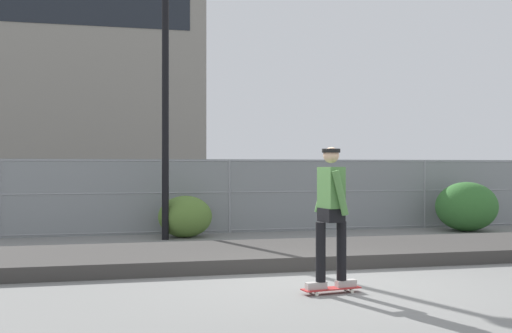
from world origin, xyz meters
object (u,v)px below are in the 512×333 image
at_px(skater, 331,207).
at_px(parked_car_near, 104,195).
at_px(shrub_left, 185,217).
at_px(shrub_center, 467,207).
at_px(skateboard, 331,289).
at_px(parked_car_mid, 296,193).
at_px(street_lamp, 165,67).

height_order(skater, parked_car_near, skater).
height_order(skater, shrub_left, skater).
relative_size(parked_car_near, shrub_center, 2.76).
xyz_separation_m(skateboard, parked_car_near, (-3.04, 10.86, 0.78)).
xyz_separation_m(parked_car_mid, shrub_left, (-3.95, -4.03, -0.35)).
height_order(street_lamp, shrub_center, street_lamp).
height_order(skateboard, parked_car_mid, parked_car_mid).
bearing_deg(skateboard, street_lamp, 104.00).
distance_m(skateboard, street_lamp, 7.72).
height_order(skateboard, street_lamp, street_lamp).
relative_size(skater, street_lamp, 0.30).
bearing_deg(parked_car_near, street_lamp, -72.01).
xyz_separation_m(street_lamp, shrub_center, (7.73, 0.08, -3.30)).
distance_m(street_lamp, parked_car_near, 5.55).
height_order(parked_car_near, shrub_center, parked_car_near).
xyz_separation_m(street_lamp, shrub_left, (0.49, 0.35, -3.44)).
xyz_separation_m(skateboard, parked_car_mid, (2.83, 10.86, 0.78)).
bearing_deg(shrub_center, street_lamp, -179.39).
relative_size(skater, shrub_center, 1.12).
bearing_deg(parked_car_mid, shrub_left, -134.42).
bearing_deg(skateboard, shrub_center, 47.00).
relative_size(parked_car_near, parked_car_mid, 1.02).
bearing_deg(parked_car_near, parked_car_mid, 0.03).
bearing_deg(parked_car_mid, street_lamp, -135.41).
bearing_deg(street_lamp, shrub_left, 35.38).
height_order(skateboard, shrub_left, shrub_left).
distance_m(skateboard, shrub_center, 8.99).
bearing_deg(skater, street_lamp, 104.00).
distance_m(parked_car_near, parked_car_mid, 5.87).
bearing_deg(street_lamp, parked_car_near, 107.99).
xyz_separation_m(skateboard, shrub_left, (-1.12, 6.83, 0.43)).
relative_size(shrub_left, shrub_center, 0.77).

